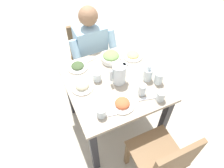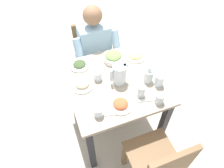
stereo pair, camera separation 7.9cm
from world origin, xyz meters
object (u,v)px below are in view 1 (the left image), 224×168
(chair_far, at_px, (163,160))
(diner_near, at_px, (94,56))
(water_glass_far_left, at_px, (161,96))
(salad_bowl, at_px, (111,57))
(water_glass_near_right, at_px, (142,90))
(oil_carafe, at_px, (148,75))
(water_pitcher, at_px, (119,74))
(water_glass_near_left, at_px, (101,112))
(plate_fries, at_px, (133,55))
(water_glass_center, at_px, (159,78))
(plate_dolmas, at_px, (78,66))
(chair_near, at_px, (89,55))
(dining_table, at_px, (114,91))
(plate_rice_curry, at_px, (122,104))
(plate_beans, at_px, (82,86))
(water_glass_far_right, at_px, (97,76))

(chair_far, height_order, diner_near, diner_near)
(water_glass_far_left, bearing_deg, salad_bowl, -74.03)
(water_glass_near_right, distance_m, oil_carafe, 0.18)
(water_pitcher, relative_size, water_glass_near_left, 2.22)
(diner_near, height_order, water_glass_near_left, diner_near)
(plate_fries, relative_size, water_glass_center, 1.72)
(plate_dolmas, xyz_separation_m, water_glass_center, (-0.58, 0.47, 0.04))
(chair_near, relative_size, water_pitcher, 4.53)
(dining_table, xyz_separation_m, plate_rice_curry, (0.05, 0.26, 0.16))
(water_glass_center, relative_size, oil_carafe, 0.69)
(water_pitcher, xyz_separation_m, water_glass_near_left, (0.28, 0.26, -0.05))
(dining_table, bearing_deg, plate_fries, -143.77)
(salad_bowl, distance_m, plate_dolmas, 0.33)
(oil_carafe, bearing_deg, plate_fries, -95.09)
(dining_table, bearing_deg, salad_bowl, -107.79)
(dining_table, distance_m, chair_near, 0.72)
(chair_far, height_order, plate_beans, chair_far)
(diner_near, relative_size, plate_rice_curry, 5.87)
(water_glass_far_left, bearing_deg, water_glass_center, -117.76)
(water_glass_far_right, bearing_deg, water_glass_center, 151.91)
(plate_fries, height_order, water_glass_far_right, water_glass_far_right)
(dining_table, xyz_separation_m, oil_carafe, (-0.27, 0.10, 0.19))
(oil_carafe, bearing_deg, salad_bowl, -61.84)
(chair_near, relative_size, water_glass_far_left, 9.20)
(plate_dolmas, xyz_separation_m, water_glass_far_left, (-0.50, 0.64, 0.03))
(water_glass_far_right, relative_size, water_glass_center, 0.77)
(dining_table, bearing_deg, plate_dolmas, -51.15)
(plate_rice_curry, relative_size, water_glass_near_left, 2.30)
(dining_table, distance_m, plate_fries, 0.41)
(diner_near, relative_size, salad_bowl, 6.03)
(diner_near, xyz_separation_m, water_glass_far_right, (0.13, 0.43, 0.16))
(water_glass_near_left, bearing_deg, plate_rice_curry, -174.32)
(oil_carafe, bearing_deg, water_glass_near_left, 19.25)
(salad_bowl, distance_m, water_glass_far_left, 0.62)
(water_pitcher, relative_size, water_glass_near_right, 1.70)
(chair_near, bearing_deg, water_glass_far_right, 78.13)
(water_glass_far_right, relative_size, water_glass_near_left, 1.03)
(water_glass_far_right, bearing_deg, plate_fries, -161.96)
(plate_fries, height_order, plate_dolmas, plate_fries)
(plate_fries, bearing_deg, water_glass_near_left, 42.56)
(plate_dolmas, relative_size, water_glass_near_right, 1.73)
(chair_near, bearing_deg, diner_near, 90.00)
(water_glass_near_right, bearing_deg, plate_dolmas, -53.79)
(chair_far, xyz_separation_m, plate_beans, (0.38, -0.76, 0.28))
(salad_bowl, height_order, oil_carafe, oil_carafe)
(water_glass_near_left, relative_size, oil_carafe, 0.52)
(dining_table, height_order, plate_rice_curry, plate_rice_curry)
(dining_table, distance_m, diner_near, 0.51)
(oil_carafe, bearing_deg, dining_table, -19.82)
(water_glass_far_right, bearing_deg, diner_near, -107.26)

